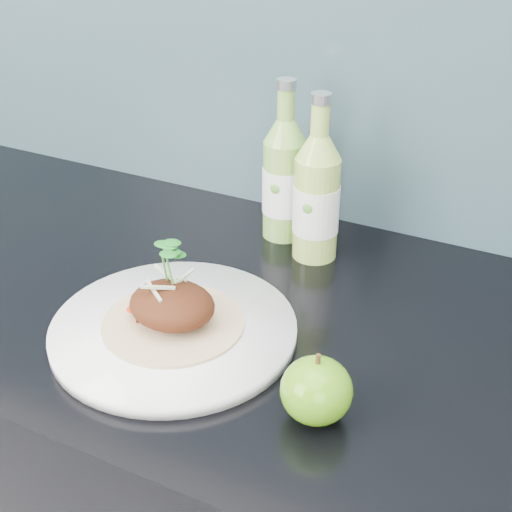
# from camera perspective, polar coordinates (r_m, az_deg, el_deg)

# --- Properties ---
(dinner_plate) EXTENTS (0.30, 0.30, 0.02)m
(dinner_plate) POSITION_cam_1_polar(r_m,az_deg,el_deg) (0.86, -6.59, -5.88)
(dinner_plate) COLOR white
(dinner_plate) RESTS_ON kitchen_counter
(pork_taco) EXTENTS (0.17, 0.17, 0.10)m
(pork_taco) POSITION_cam_1_polar(r_m,az_deg,el_deg) (0.84, -6.73, -3.80)
(pork_taco) COLOR tan
(pork_taco) RESTS_ON dinner_plate
(green_apple) EXTENTS (0.08, 0.08, 0.08)m
(green_apple) POSITION_cam_1_polar(r_m,az_deg,el_deg) (0.73, 4.85, -10.66)
(green_apple) COLOR #438C0F
(green_apple) RESTS_ON kitchen_counter
(cider_bottle_left) EXTENTS (0.07, 0.07, 0.24)m
(cider_bottle_left) POSITION_cam_1_polar(r_m,az_deg,el_deg) (1.04, 2.29, 6.15)
(cider_bottle_left) COLOR #7DB149
(cider_bottle_left) RESTS_ON kitchen_counter
(cider_bottle_right) EXTENTS (0.08, 0.08, 0.24)m
(cider_bottle_right) POSITION_cam_1_polar(r_m,az_deg,el_deg) (0.99, 4.87, 4.65)
(cider_bottle_right) COLOR #A6C953
(cider_bottle_right) RESTS_ON kitchen_counter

